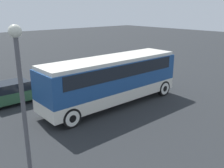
% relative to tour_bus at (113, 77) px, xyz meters
% --- Properties ---
extents(ground_plane, '(120.00, 120.00, 0.00)m').
position_rel_tour_bus_xyz_m(ground_plane, '(-0.10, 0.00, -1.96)').
color(ground_plane, '#26282B').
extents(tour_bus, '(10.10, 2.63, 3.25)m').
position_rel_tour_bus_xyz_m(tour_bus, '(0.00, 0.00, 0.00)').
color(tour_bus, silver).
rests_on(tour_bus, ground_plane).
extents(parked_car_near, '(4.55, 1.82, 1.54)m').
position_rel_tour_bus_xyz_m(parked_car_near, '(-5.10, 4.65, -1.20)').
color(parked_car_near, '#2D5638').
rests_on(parked_car_near, ground_plane).
extents(parked_car_mid, '(4.41, 1.89, 1.33)m').
position_rel_tour_bus_xyz_m(parked_car_mid, '(1.21, 7.97, -1.29)').
color(parked_car_mid, '#BCBCC1').
rests_on(parked_car_mid, ground_plane).
extents(lamp_post, '(0.44, 0.44, 5.83)m').
position_rel_tour_bus_xyz_m(lamp_post, '(-7.56, -3.82, 1.85)').
color(lamp_post, '#515156').
rests_on(lamp_post, ground_plane).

